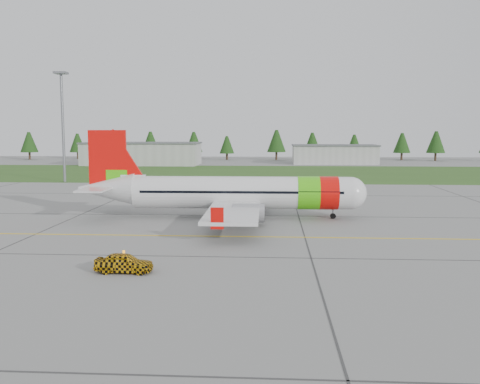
{
  "coord_description": "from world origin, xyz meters",
  "views": [
    {
      "loc": [
        7.05,
        -39.82,
        9.59
      ],
      "look_at": [
        3.64,
        15.54,
        3.23
      ],
      "focal_mm": 40.0,
      "sensor_mm": 36.0,
      "label": 1
    }
  ],
  "objects": [
    {
      "name": "taxi_guideline",
      "position": [
        0.0,
        8.0,
        0.01
      ],
      "size": [
        120.0,
        0.25,
        0.02
      ],
      "primitive_type": "cube",
      "color": "gold",
      "rests_on": "ground"
    },
    {
      "name": "hangar_west",
      "position": [
        -30.0,
        110.0,
        3.0
      ],
      "size": [
        32.0,
        14.0,
        6.0
      ],
      "primitive_type": "cube",
      "color": "#A8A8A3",
      "rests_on": "ground"
    },
    {
      "name": "service_van",
      "position": [
        -15.37,
        51.65,
        2.02
      ],
      "size": [
        1.83,
        1.79,
        4.04
      ],
      "primitive_type": "imported",
      "rotation": [
        0.0,
        0.0,
        -0.42
      ],
      "color": "white",
      "rests_on": "ground"
    },
    {
      "name": "hangar_east",
      "position": [
        25.0,
        118.0,
        2.6
      ],
      "size": [
        24.0,
        12.0,
        5.2
      ],
      "primitive_type": "cube",
      "color": "#A8A8A3",
      "rests_on": "ground"
    },
    {
      "name": "ground",
      "position": [
        0.0,
        0.0,
        0.0
      ],
      "size": [
        320.0,
        320.0,
        0.0
      ],
      "primitive_type": "plane",
      "color": "gray",
      "rests_on": "ground"
    },
    {
      "name": "treeline",
      "position": [
        0.0,
        138.0,
        5.0
      ],
      "size": [
        160.0,
        8.0,
        10.0
      ],
      "primitive_type": null,
      "color": "#1C3F14",
      "rests_on": "ground"
    },
    {
      "name": "aircraft",
      "position": [
        2.87,
        18.53,
        2.79
      ],
      "size": [
        31.94,
        29.29,
        9.68
      ],
      "rotation": [
        0.0,
        0.0,
        0.01
      ],
      "color": "silver",
      "rests_on": "ground"
    },
    {
      "name": "follow_me_car",
      "position": [
        -3.01,
        -4.86,
        1.98
      ],
      "size": [
        1.39,
        1.63,
        3.95
      ],
      "primitive_type": "imported",
      "rotation": [
        0.0,
        0.0,
        1.54
      ],
      "color": "yellow",
      "rests_on": "ground"
    },
    {
      "name": "grass_strip",
      "position": [
        0.0,
        82.0,
        0.01
      ],
      "size": [
        320.0,
        50.0,
        0.03
      ],
      "primitive_type": "cube",
      "color": "#30561E",
      "rests_on": "ground"
    },
    {
      "name": "floodlight_mast",
      "position": [
        -32.0,
        58.0,
        10.0
      ],
      "size": [
        0.5,
        0.5,
        20.0
      ],
      "primitive_type": "cylinder",
      "color": "slate",
      "rests_on": "ground"
    }
  ]
}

